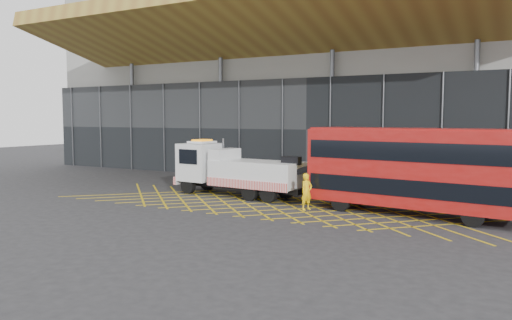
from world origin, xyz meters
The scene contains 6 objects.
ground_plane centered at (0.00, 0.00, 0.00)m, with size 120.00×120.00×0.00m, color #252527.
road_markings centered at (4.80, 0.00, 0.01)m, with size 26.36×7.16×0.01m.
construction_building centered at (1.92, 18.40, 8.98)m, with size 55.00×23.97×18.00m.
recovery_truck centered at (1.06, 2.13, 1.64)m, with size 10.26×3.19×3.56m.
bus_towed centered at (12.22, 1.16, 2.44)m, with size 11.02×3.76×4.40m.
worker centered at (6.97, -0.06, 0.98)m, with size 0.72×0.47×1.96m, color yellow.
Camera 1 is at (17.42, -24.42, 4.92)m, focal length 35.00 mm.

